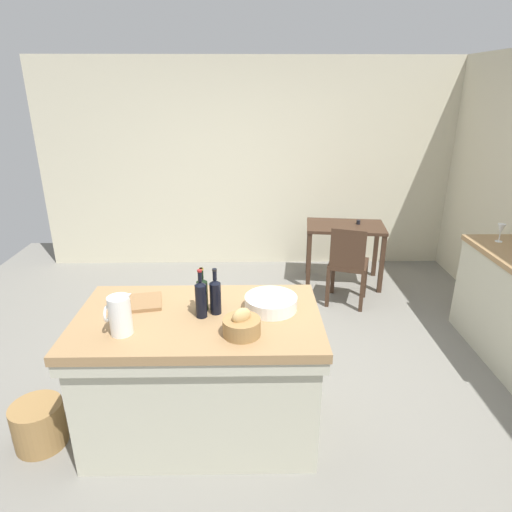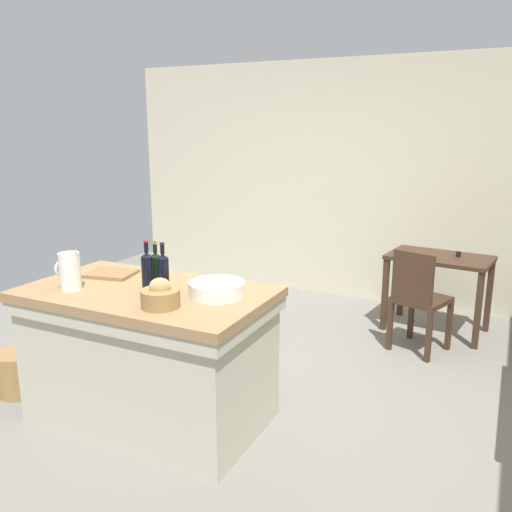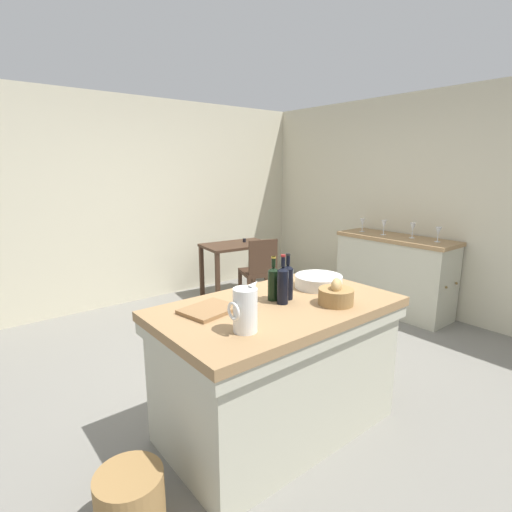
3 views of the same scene
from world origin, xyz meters
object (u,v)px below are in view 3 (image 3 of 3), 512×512
pitcher (245,310)px  wash_bowl (318,281)px  wine_bottle_dark (288,281)px  wine_glass_left (413,228)px  wine_glass_middle (384,225)px  island_table (277,363)px  wine_bottle_green (283,284)px  wine_glass_right (363,223)px  side_cabinet (394,274)px  bread_basket (336,295)px  wicker_hamper (130,502)px  writing_desk (237,252)px  wine_glass_far_left (438,232)px  wine_bottle_amber (273,283)px  wooden_chair (260,271)px  cutting_board (209,310)px

pitcher → wash_bowl: 0.94m
wine_bottle_dark → wash_bowl: bearing=7.9°
wine_glass_left → wine_glass_middle: same height
island_table → wash_bowl: size_ratio=4.57×
wine_bottle_green → wine_glass_right: size_ratio=1.91×
side_cabinet → bread_basket: (-2.34, -1.02, 0.48)m
bread_basket → wicker_hamper: 1.58m
writing_desk → bread_basket: 2.96m
side_cabinet → wine_glass_right: wine_glass_right is taller
island_table → wine_glass_far_left: bearing=6.7°
wine_bottle_amber → wooden_chair: bearing=52.8°
wash_bowl → cutting_board: bearing=175.1°
island_table → pitcher: bearing=-154.0°
wicker_hamper → wine_bottle_dark: bearing=7.9°
wash_bowl → wine_glass_middle: wine_glass_middle is taller
wine_bottle_dark → wine_glass_middle: size_ratio=1.69×
writing_desk → cutting_board: (-1.88, -2.30, 0.29)m
wine_bottle_green → wine_glass_middle: size_ratio=1.76×
wooden_chair → wine_bottle_amber: (-1.36, -1.79, 0.52)m
bread_basket → wine_bottle_green: 0.34m
cutting_board → wine_glass_right: (3.02, 1.11, 0.14)m
island_table → wicker_hamper: (-1.07, -0.13, -0.33)m
side_cabinet → wine_glass_far_left: size_ratio=8.50×
wash_bowl → wine_glass_middle: (2.13, 0.87, 0.12)m
wine_glass_left → wicker_hamper: wine_glass_left is taller
wine_bottle_green → wooden_chair: bearing=54.1°
wine_bottle_amber → wine_bottle_green: size_ratio=0.92×
side_cabinet → cutting_board: (-3.04, -0.63, 0.44)m
wine_bottle_dark → wine_glass_middle: (2.49, 0.92, 0.04)m
bread_basket → wine_bottle_amber: 0.41m
wine_bottle_dark → wicker_hamper: wine_bottle_dark is taller
writing_desk → wine_bottle_dark: size_ratio=3.15×
wine_bottle_dark → wooden_chair: bearing=55.2°
wine_glass_right → side_cabinet: bearing=-87.8°
wicker_hamper → wooden_chair: bearing=39.1°
writing_desk → wooden_chair: (-0.08, -0.59, -0.12)m
cutting_board → wine_bottle_dark: size_ratio=1.02×
island_table → wine_glass_left: (2.66, 0.62, 0.57)m
island_table → wine_glass_left: size_ratio=8.63×
cutting_board → wine_glass_left: size_ratio=1.73×
wine_glass_middle → wicker_hamper: size_ratio=0.55×
pitcher → wine_glass_far_left: (3.08, 0.52, 0.03)m
wine_glass_middle → wine_glass_right: (0.00, 0.31, -0.01)m
wine_bottle_amber → wine_bottle_green: (0.00, -0.09, 0.01)m
wine_glass_right → wash_bowl: bearing=-150.9°
wine_bottle_green → wine_bottle_dark: bearing=28.0°
wine_bottle_dark → bread_basket: bearing=-57.7°
wine_bottle_amber → wine_glass_middle: (2.57, 0.88, 0.04)m
island_table → wine_bottle_dark: 0.55m
wine_glass_right → wine_bottle_dark: bearing=-153.6°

